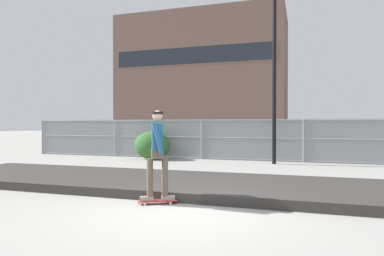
{
  "coord_description": "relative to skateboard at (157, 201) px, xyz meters",
  "views": [
    {
      "loc": [
        2.23,
        -6.18,
        1.65
      ],
      "look_at": [
        -0.91,
        3.62,
        1.52
      ],
      "focal_mm": 32.34,
      "sensor_mm": 36.0,
      "label": 1
    }
  ],
  "objects": [
    {
      "name": "gravel_berm",
      "position": [
        0.61,
        1.83,
        0.05
      ],
      "size": [
        16.03,
        3.3,
        0.21
      ],
      "primitive_type": "cube",
      "color": "#33302D",
      "rests_on": "ground_plane"
    },
    {
      "name": "parked_car_mid",
      "position": [
        0.76,
        11.98,
        0.78
      ],
      "size": [
        4.45,
        2.04,
        1.66
      ],
      "color": "silver",
      "rests_on": "ground_plane"
    },
    {
      "name": "chain_fence",
      "position": [
        0.61,
        8.93,
        0.87
      ],
      "size": [
        22.73,
        0.06,
        1.85
      ],
      "color": "gray",
      "rests_on": "ground_plane"
    },
    {
      "name": "parked_car_near",
      "position": [
        -4.48,
        11.97,
        0.78
      ],
      "size": [
        4.54,
        2.23,
        1.66
      ],
      "color": "navy",
      "rests_on": "ground_plane"
    },
    {
      "name": "ground_plane",
      "position": [
        0.61,
        -0.34,
        -0.06
      ],
      "size": [
        120.0,
        120.0,
        0.0
      ],
      "primitive_type": "plane",
      "color": "gray"
    },
    {
      "name": "skater",
      "position": [
        -0.0,
        -0.0,
        1.07
      ],
      "size": [
        0.69,
        0.62,
        1.85
      ],
      "color": "gray",
      "rests_on": "skateboard"
    },
    {
      "name": "skateboard",
      "position": [
        0.0,
        0.0,
        0.0
      ],
      "size": [
        0.8,
        0.54,
        0.07
      ],
      "color": "#B22D2D",
      "rests_on": "ground_plane"
    },
    {
      "name": "street_lamp",
      "position": [
        1.73,
        7.97,
        4.59
      ],
      "size": [
        0.44,
        0.44,
        7.58
      ],
      "color": "black",
      "rests_on": "ground_plane"
    },
    {
      "name": "shrub_left",
      "position": [
        -3.82,
        8.15,
        0.59
      ],
      "size": [
        1.68,
        1.37,
        1.3
      ],
      "color": "#2D5B28",
      "rests_on": "ground_plane"
    },
    {
      "name": "library_building",
      "position": [
        -13.11,
        49.57,
        9.59
      ],
      "size": [
        26.92,
        12.98,
        19.29
      ],
      "color": "brown",
      "rests_on": "ground_plane"
    }
  ]
}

